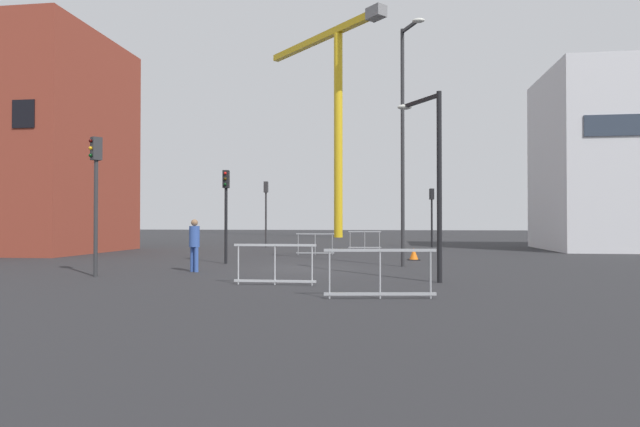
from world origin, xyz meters
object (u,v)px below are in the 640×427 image
at_px(streetlamp_short, 432,166).
at_px(streetlamp_tall, 404,130).
at_px(construction_crane, 335,95).
at_px(traffic_light_near, 432,208).
at_px(traffic_light_crosswalk, 266,203).
at_px(traffic_light_island, 96,183).
at_px(pedestrian_walking, 194,241).
at_px(traffic_cone_orange, 414,254).
at_px(traffic_light_median, 226,201).

bearing_deg(streetlamp_short, streetlamp_tall, 97.88).
relative_size(construction_crane, streetlamp_tall, 2.49).
height_order(traffic_light_near, traffic_light_crosswalk, traffic_light_crosswalk).
relative_size(construction_crane, traffic_light_island, 5.21).
distance_m(streetlamp_short, traffic_light_near, 19.30).
relative_size(streetlamp_short, traffic_light_island, 1.24).
xyz_separation_m(traffic_light_crosswalk, pedestrian_walking, (1.41, -16.00, -1.80)).
height_order(construction_crane, traffic_light_island, construction_crane).
relative_size(traffic_light_island, pedestrian_walking, 2.43).
xyz_separation_m(traffic_light_island, traffic_light_crosswalk, (1.04, 17.79, -0.01)).
distance_m(traffic_light_island, traffic_light_crosswalk, 17.82).
bearing_deg(traffic_light_near, traffic_light_island, -121.03).
relative_size(construction_crane, traffic_cone_orange, 41.45).
xyz_separation_m(construction_crane, traffic_cone_orange, (6.60, -31.05, -14.64)).
height_order(streetlamp_short, traffic_light_island, streetlamp_short).
relative_size(streetlamp_tall, traffic_light_median, 2.39).
height_order(streetlamp_short, traffic_light_near, streetlamp_short).
relative_size(construction_crane, streetlamp_short, 4.20).
height_order(streetlamp_tall, traffic_light_crosswalk, streetlamp_tall).
bearing_deg(streetlamp_short, traffic_cone_orange, 91.06).
bearing_deg(traffic_light_crosswalk, traffic_light_island, -93.34).
height_order(traffic_light_island, traffic_cone_orange, traffic_light_island).
height_order(traffic_light_island, traffic_light_crosswalk, traffic_light_island).
height_order(traffic_light_crosswalk, traffic_light_median, traffic_light_crosswalk).
distance_m(traffic_light_near, traffic_light_median, 16.79).
xyz_separation_m(streetlamp_tall, traffic_light_crosswalk, (-8.39, 13.13, -2.23)).
distance_m(streetlamp_tall, pedestrian_walking, 8.55).
xyz_separation_m(construction_crane, traffic_light_near, (8.26, -19.85, -12.34)).
bearing_deg(traffic_light_median, streetlamp_short, -33.99).
relative_size(traffic_light_near, pedestrian_walking, 2.16).
bearing_deg(traffic_light_median, streetlamp_tall, -4.15).
relative_size(construction_crane, traffic_light_median, 5.97).
height_order(streetlamp_short, traffic_light_crosswalk, streetlamp_short).
bearing_deg(pedestrian_walking, streetlamp_tall, 22.35).
relative_size(construction_crane, traffic_light_crosswalk, 5.24).
bearing_deg(traffic_light_near, construction_crane, 112.59).
xyz_separation_m(streetlamp_short, traffic_light_median, (-7.62, 5.14, -0.74)).
bearing_deg(traffic_light_island, construction_crane, 85.14).
relative_size(streetlamp_short, traffic_light_near, 1.39).
bearing_deg(traffic_light_crosswalk, streetlamp_tall, -57.43).
xyz_separation_m(traffic_light_crosswalk, traffic_cone_orange, (8.88, -9.74, -2.57)).
distance_m(construction_crane, streetlamp_short, 41.32).
bearing_deg(traffic_light_median, pedestrian_walking, -89.93).
height_order(construction_crane, streetlamp_tall, construction_crane).
distance_m(streetlamp_short, pedestrian_walking, 8.13).
height_order(streetlamp_short, traffic_light_median, streetlamp_short).
bearing_deg(streetlamp_short, pedestrian_walking, 166.97).
bearing_deg(pedestrian_walking, construction_crane, 88.66).
xyz_separation_m(traffic_light_near, traffic_light_crosswalk, (-10.54, -1.46, 0.27)).
xyz_separation_m(construction_crane, pedestrian_walking, (-0.87, -37.31, -13.86)).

